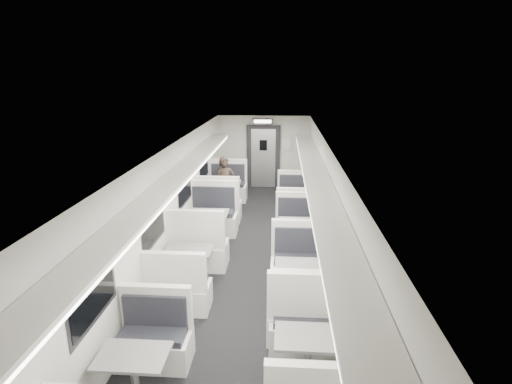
# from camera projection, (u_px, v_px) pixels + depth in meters

# --- Properties ---
(room) EXTENTS (3.24, 12.24, 2.64)m
(room) POSITION_uv_depth(u_px,v_px,m) (248.00, 212.00, 7.54)
(room) COLOR black
(room) RESTS_ON ground
(booth_left_a) EXTENTS (1.14, 2.32, 1.24)m
(booth_left_a) POSITION_uv_depth(u_px,v_px,m) (224.00, 195.00, 11.23)
(booth_left_a) COLOR silver
(booth_left_a) RESTS_ON room
(booth_left_b) EXTENTS (1.16, 2.36, 1.26)m
(booth_left_b) POSITION_uv_depth(u_px,v_px,m) (206.00, 230.00, 8.72)
(booth_left_b) COLOR silver
(booth_left_b) RESTS_ON room
(booth_left_c) EXTENTS (1.01, 2.04, 1.09)m
(booth_left_c) POSITION_uv_depth(u_px,v_px,m) (189.00, 267.00, 7.19)
(booth_left_c) COLOR silver
(booth_left_c) RESTS_ON room
(booth_left_d) EXTENTS (0.96, 1.94, 1.04)m
(booth_left_d) POSITION_uv_depth(u_px,v_px,m) (135.00, 379.00, 4.57)
(booth_left_d) COLOR silver
(booth_left_d) RESTS_ON room
(booth_right_a) EXTENTS (0.98, 1.98, 1.06)m
(booth_right_a) POSITION_uv_depth(u_px,v_px,m) (295.00, 204.00, 10.69)
(booth_right_a) COLOR silver
(booth_right_a) RESTS_ON room
(booth_right_b) EXTENTS (0.99, 2.02, 1.08)m
(booth_right_b) POSITION_uv_depth(u_px,v_px,m) (298.00, 236.00, 8.55)
(booth_right_b) COLOR silver
(booth_right_b) RESTS_ON room
(booth_right_c) EXTENTS (1.07, 2.17, 1.16)m
(booth_right_c) POSITION_uv_depth(u_px,v_px,m) (302.00, 286.00, 6.49)
(booth_right_c) COLOR silver
(booth_right_c) RESTS_ON room
(booth_right_d) EXTENTS (0.99, 2.02, 1.08)m
(booth_right_d) POSITION_uv_depth(u_px,v_px,m) (308.00, 360.00, 4.86)
(booth_right_d) COLOR silver
(booth_right_d) RESTS_ON room
(passenger) EXTENTS (0.63, 0.48, 1.54)m
(passenger) POSITION_uv_depth(u_px,v_px,m) (225.00, 184.00, 11.02)
(passenger) COLOR black
(passenger) RESTS_ON room
(window_a) EXTENTS (0.02, 1.18, 0.84)m
(window_a) POSITION_uv_depth(u_px,v_px,m) (204.00, 164.00, 10.85)
(window_a) COLOR black
(window_a) RESTS_ON room
(window_b) EXTENTS (0.02, 1.18, 0.84)m
(window_b) POSITION_uv_depth(u_px,v_px,m) (185.00, 186.00, 8.74)
(window_b) COLOR black
(window_b) RESTS_ON room
(window_c) EXTENTS (0.02, 1.18, 0.84)m
(window_c) POSITION_uv_depth(u_px,v_px,m) (153.00, 221.00, 6.64)
(window_c) COLOR black
(window_c) RESTS_ON room
(window_d) EXTENTS (0.02, 1.18, 0.84)m
(window_d) POSITION_uv_depth(u_px,v_px,m) (93.00, 290.00, 4.54)
(window_d) COLOR black
(window_d) RESTS_ON room
(luggage_rack_left) EXTENTS (0.46, 10.40, 0.09)m
(luggage_rack_left) POSITION_uv_depth(u_px,v_px,m) (177.00, 178.00, 7.13)
(luggage_rack_left) COLOR silver
(luggage_rack_left) RESTS_ON room
(luggage_rack_right) EXTENTS (0.46, 10.40, 0.09)m
(luggage_rack_right) POSITION_uv_depth(u_px,v_px,m) (317.00, 180.00, 6.97)
(luggage_rack_right) COLOR silver
(luggage_rack_right) RESTS_ON room
(vestibule_door) EXTENTS (1.10, 0.13, 2.10)m
(vestibule_door) POSITION_uv_depth(u_px,v_px,m) (263.00, 157.00, 13.26)
(vestibule_door) COLOR black
(vestibule_door) RESTS_ON room
(exit_sign) EXTENTS (0.62, 0.12, 0.16)m
(exit_sign) POSITION_uv_depth(u_px,v_px,m) (263.00, 121.00, 12.44)
(exit_sign) COLOR black
(exit_sign) RESTS_ON room
(wall_notice) EXTENTS (0.32, 0.02, 0.40)m
(wall_notice) POSITION_uv_depth(u_px,v_px,m) (286.00, 144.00, 13.07)
(wall_notice) COLOR silver
(wall_notice) RESTS_ON room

